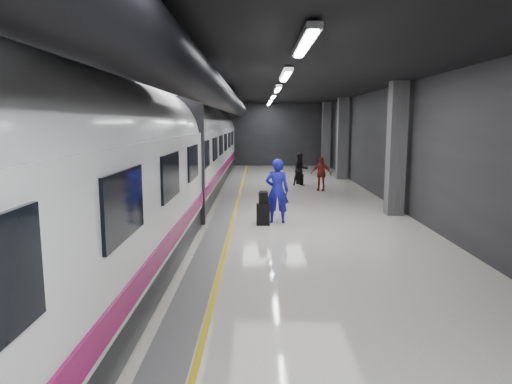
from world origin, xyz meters
TOP-DOWN VIEW (x-y plane):
  - ground at (0.00, 0.00)m, footprint 40.00×40.00m
  - platform_hall at (-0.29, 0.96)m, footprint 10.02×40.02m
  - train at (-3.25, -0.00)m, footprint 3.05×38.00m
  - traveler_main at (0.47, 0.67)m, footprint 0.77×0.52m
  - suitcase_main at (0.02, 0.32)m, footprint 0.42×0.27m
  - shoulder_bag at (0.03, 0.30)m, footprint 0.29×0.19m
  - traveler_far_a at (2.00, 9.20)m, footprint 0.94×0.81m
  - traveler_far_b at (2.80, 7.57)m, footprint 1.00×0.64m
  - suitcase_far at (2.03, 9.87)m, footprint 0.37×0.26m

SIDE VIEW (x-z plane):
  - ground at x=0.00m, z-range 0.00..0.00m
  - suitcase_far at x=2.03m, z-range 0.00..0.52m
  - suitcase_main at x=0.02m, z-range 0.00..0.67m
  - traveler_far_b at x=2.80m, z-range 0.00..1.58m
  - traveler_far_a at x=2.00m, z-range 0.00..1.64m
  - shoulder_bag at x=0.03m, z-range 0.67..1.03m
  - traveler_main at x=0.47m, z-range 0.00..2.03m
  - train at x=-3.25m, z-range 0.04..4.09m
  - platform_hall at x=-0.29m, z-range 1.28..5.79m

